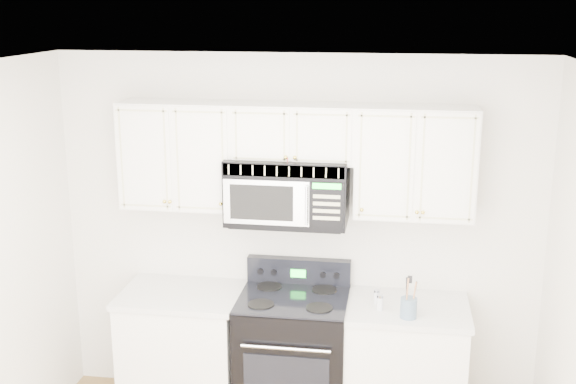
# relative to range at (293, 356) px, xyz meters

# --- Properties ---
(room) EXTENTS (3.51, 3.51, 2.61)m
(room) POSITION_rel_range_xyz_m (-0.02, -1.43, 0.82)
(room) COLOR brown
(room) RESTS_ON ground
(base_cabinet_left) EXTENTS (0.86, 0.65, 0.92)m
(base_cabinet_left) POSITION_rel_range_xyz_m (-0.82, 0.01, -0.06)
(base_cabinet_left) COLOR silver
(base_cabinet_left) RESTS_ON ground
(base_cabinet_right) EXTENTS (0.86, 0.65, 0.92)m
(base_cabinet_right) POSITION_rel_range_xyz_m (0.78, 0.01, -0.06)
(base_cabinet_right) COLOR silver
(base_cabinet_right) RESTS_ON ground
(range) EXTENTS (0.76, 0.69, 1.12)m
(range) POSITION_rel_range_xyz_m (0.00, 0.00, 0.00)
(range) COLOR black
(range) RESTS_ON ground
(upper_cabinets) EXTENTS (2.44, 0.37, 0.75)m
(upper_cabinets) POSITION_rel_range_xyz_m (-0.02, 0.16, 1.45)
(upper_cabinets) COLOR silver
(upper_cabinets) RESTS_ON ground
(microwave) EXTENTS (0.83, 0.47, 0.46)m
(microwave) POSITION_rel_range_xyz_m (-0.06, 0.11, 1.20)
(microwave) COLOR black
(microwave) RESTS_ON ground
(utensil_crock) EXTENTS (0.11, 0.11, 0.29)m
(utensil_crock) POSITION_rel_range_xyz_m (0.79, -0.19, 0.51)
(utensil_crock) COLOR #476179
(utensil_crock) RESTS_ON base_cabinet_right
(shaker_salt) EXTENTS (0.04, 0.04, 0.10)m
(shaker_salt) POSITION_rel_range_xyz_m (0.58, 0.00, 0.49)
(shaker_salt) COLOR silver
(shaker_salt) RESTS_ON base_cabinet_right
(shaker_pepper) EXTENTS (0.05, 0.05, 0.11)m
(shaker_pepper) POSITION_rel_range_xyz_m (0.60, -0.10, 0.49)
(shaker_pepper) COLOR silver
(shaker_pepper) RESTS_ON base_cabinet_right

